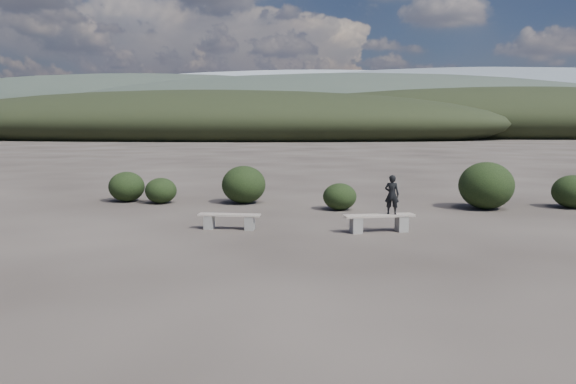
# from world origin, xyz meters

# --- Properties ---
(ground) EXTENTS (1200.00, 1200.00, 0.00)m
(ground) POSITION_xyz_m (0.00, 0.00, 0.00)
(ground) COLOR #2D2723
(ground) RESTS_ON ground
(bench_left) EXTENTS (1.64, 0.38, 0.41)m
(bench_left) POSITION_xyz_m (-1.88, 4.25, 0.25)
(bench_left) COLOR gray
(bench_left) RESTS_ON ground
(bench_right) EXTENTS (1.86, 0.86, 0.46)m
(bench_right) POSITION_xyz_m (2.01, 4.24, 0.28)
(bench_right) COLOR gray
(bench_right) RESTS_ON ground
(seated_person) EXTENTS (0.42, 0.33, 1.01)m
(seated_person) POSITION_xyz_m (2.33, 4.33, 0.96)
(seated_person) COLOR black
(seated_person) RESTS_ON bench_right
(shrub_a) EXTENTS (1.09, 1.09, 0.89)m
(shrub_a) POSITION_xyz_m (-5.22, 8.79, 0.45)
(shrub_a) COLOR black
(shrub_a) RESTS_ON ground
(shrub_b) EXTENTS (1.53, 1.53, 1.31)m
(shrub_b) POSITION_xyz_m (-2.35, 9.10, 0.66)
(shrub_b) COLOR black
(shrub_b) RESTS_ON ground
(shrub_c) EXTENTS (1.08, 1.08, 0.86)m
(shrub_c) POSITION_xyz_m (0.98, 7.89, 0.43)
(shrub_c) COLOR black
(shrub_c) RESTS_ON ground
(shrub_d) EXTENTS (1.75, 1.75, 1.53)m
(shrub_d) POSITION_xyz_m (5.72, 8.56, 0.77)
(shrub_d) COLOR black
(shrub_d) RESTS_ON ground
(shrub_e) EXTENTS (1.30, 1.30, 1.09)m
(shrub_e) POSITION_xyz_m (8.61, 9.05, 0.54)
(shrub_e) COLOR black
(shrub_e) RESTS_ON ground
(shrub_f) EXTENTS (1.26, 1.26, 1.07)m
(shrub_f) POSITION_xyz_m (-6.59, 9.13, 0.53)
(shrub_f) COLOR black
(shrub_f) RESTS_ON ground
(mountain_ridges) EXTENTS (500.00, 400.00, 56.00)m
(mountain_ridges) POSITION_xyz_m (-7.48, 339.06, 10.84)
(mountain_ridges) COLOR black
(mountain_ridges) RESTS_ON ground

